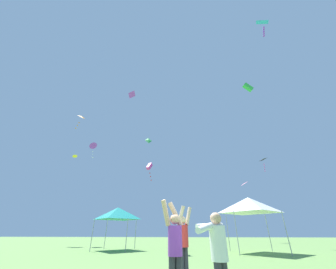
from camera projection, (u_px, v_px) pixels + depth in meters
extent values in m
cylinder|color=purple|center=(175.00, 240.00, 4.67)|extent=(0.34, 0.34, 0.65)
sphere|color=tan|center=(175.00, 219.00, 4.88)|extent=(0.24, 0.24, 0.24)
cylinder|color=tan|center=(175.00, 214.00, 5.01)|extent=(0.40, 0.17, 0.61)
cylinder|color=tan|center=(166.00, 213.00, 4.86)|extent=(0.28, 0.31, 0.63)
cylinder|color=#2D2D38|center=(182.00, 263.00, 6.33)|extent=(0.16, 0.16, 0.88)
cylinder|color=#2D2D38|center=(186.00, 262.00, 6.40)|extent=(0.16, 0.16, 0.88)
cylinder|color=red|center=(183.00, 236.00, 6.72)|extent=(0.36, 0.36, 0.69)
sphere|color=beige|center=(182.00, 220.00, 6.95)|extent=(0.26, 0.26, 0.26)
cylinder|color=beige|center=(181.00, 215.00, 6.95)|extent=(0.33, 0.15, 0.66)
cylinder|color=beige|center=(188.00, 216.00, 7.18)|extent=(0.31, 0.38, 0.65)
cylinder|color=white|center=(218.00, 243.00, 3.95)|extent=(0.34, 0.34, 0.64)
sphere|color=tan|center=(216.00, 218.00, 4.16)|extent=(0.24, 0.24, 0.24)
cylinder|color=white|center=(210.00, 226.00, 4.07)|extent=(0.61, 0.36, 0.15)
cylinder|color=white|center=(205.00, 228.00, 3.77)|extent=(0.41, 0.60, 0.22)
cylinder|color=#9E9EA3|center=(237.00, 232.00, 12.83)|extent=(0.05, 0.05, 2.66)
cylinder|color=#9E9EA3|center=(287.00, 232.00, 12.56)|extent=(0.05, 0.05, 2.66)
cylinder|color=#9E9EA3|center=(228.00, 232.00, 15.65)|extent=(0.05, 0.05, 2.66)
cylinder|color=#9E9EA3|center=(269.00, 232.00, 15.39)|extent=(0.05, 0.05, 2.66)
pyramid|color=white|center=(249.00, 205.00, 14.97)|extent=(3.54, 3.54, 1.13)
cylinder|color=#9E9EA3|center=(92.00, 235.00, 15.19)|extent=(0.05, 0.05, 2.33)
cylinder|color=#9E9EA3|center=(127.00, 235.00, 14.95)|extent=(0.05, 0.05, 2.33)
cylinder|color=#9E9EA3|center=(106.00, 234.00, 17.66)|extent=(0.05, 0.05, 2.33)
cylinder|color=#9E9EA3|center=(135.00, 234.00, 17.43)|extent=(0.05, 0.05, 2.33)
pyramid|color=teal|center=(118.00, 213.00, 17.06)|extent=(3.10, 3.10, 0.99)
pyramid|color=black|center=(263.00, 159.00, 22.66)|extent=(0.81, 0.59, 0.40)
sphere|color=#D6389E|center=(264.00, 164.00, 22.44)|extent=(0.10, 0.10, 0.10)
sphere|color=#D6389E|center=(264.00, 166.00, 22.40)|extent=(0.10, 0.10, 0.10)
sphere|color=#D6389E|center=(265.00, 168.00, 22.35)|extent=(0.10, 0.10, 0.10)
sphere|color=#D6389E|center=(265.00, 169.00, 22.30)|extent=(0.10, 0.10, 0.10)
sphere|color=#D6389E|center=(265.00, 171.00, 22.26)|extent=(0.10, 0.10, 0.10)
pyramid|color=#2DB7CC|center=(263.00, 21.00, 20.22)|extent=(1.38, 1.44, 1.18)
sphere|color=purple|center=(264.00, 27.00, 19.79)|extent=(0.18, 0.18, 0.18)
sphere|color=purple|center=(264.00, 30.00, 19.61)|extent=(0.18, 0.18, 0.18)
sphere|color=purple|center=(264.00, 32.00, 19.42)|extent=(0.18, 0.18, 0.18)
sphere|color=purple|center=(264.00, 34.00, 19.24)|extent=(0.18, 0.18, 0.18)
sphere|color=purple|center=(264.00, 36.00, 19.06)|extent=(0.18, 0.18, 0.18)
pyramid|color=purple|center=(132.00, 94.00, 26.31)|extent=(1.24, 1.29, 0.41)
pyramid|color=orange|center=(82.00, 116.00, 33.57)|extent=(1.71, 1.64, 1.03)
sphere|color=orange|center=(79.00, 123.00, 32.90)|extent=(0.18, 0.18, 0.18)
sphere|color=orange|center=(77.00, 125.00, 32.52)|extent=(0.18, 0.18, 0.18)
sphere|color=orange|center=(76.00, 128.00, 32.13)|extent=(0.18, 0.18, 0.18)
cube|color=#D6389E|center=(149.00, 166.00, 30.45)|extent=(0.91, 1.31, 1.29)
sphere|color=red|center=(150.00, 173.00, 29.88)|extent=(0.17, 0.17, 0.17)
sphere|color=red|center=(150.00, 177.00, 29.57)|extent=(0.17, 0.17, 0.17)
sphere|color=red|center=(151.00, 180.00, 29.26)|extent=(0.17, 0.17, 0.17)
pyramid|color=pink|center=(244.00, 183.00, 32.42)|extent=(1.07, 0.82, 0.64)
cone|color=yellow|center=(75.00, 156.00, 27.58)|extent=(0.86, 0.87, 0.34)
pyramid|color=green|center=(149.00, 140.00, 36.72)|extent=(1.22, 1.18, 1.22)
cone|color=purple|center=(93.00, 145.00, 28.59)|extent=(1.32, 1.40, 0.86)
sphere|color=white|center=(93.00, 151.00, 28.27)|extent=(0.13, 0.13, 0.13)
sphere|color=white|center=(93.00, 154.00, 28.15)|extent=(0.13, 0.13, 0.13)
sphere|color=white|center=(93.00, 157.00, 28.03)|extent=(0.13, 0.13, 0.13)
cube|color=green|center=(248.00, 87.00, 11.91)|extent=(0.65, 0.37, 0.56)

